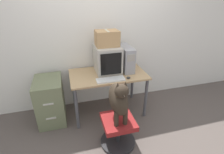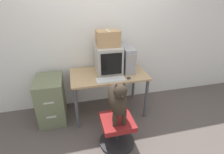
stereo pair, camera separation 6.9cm
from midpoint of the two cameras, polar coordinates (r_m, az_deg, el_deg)
The scene contains 11 objects.
ground_plane at distance 2.99m, azimuth -0.16°, elevation -14.82°, with size 12.00×12.00×0.00m, color #564C47.
wall_back at distance 3.07m, azimuth -4.09°, elevation 13.78°, with size 8.00×0.05×2.60m.
desk at distance 2.91m, azimuth -2.01°, elevation -0.56°, with size 1.23×0.71×0.75m.
crt_monitor at distance 2.87m, azimuth -2.21°, elevation 5.92°, with size 0.40×0.48×0.44m.
pc_tower at distance 2.95m, azimuth 3.83°, elevation 6.15°, with size 0.17×0.48×0.40m.
keyboard at distance 2.64m, azimuth -1.20°, elevation -0.85°, with size 0.43×0.15×0.03m.
computer_mouse at distance 2.69m, azimuth 4.66°, elevation -0.24°, with size 0.06×0.05×0.03m.
office_chair at distance 2.53m, azimuth 1.17°, elevation -17.03°, with size 0.50×0.50×0.42m.
dog at distance 2.21m, azimuth 1.25°, elevation -7.07°, with size 0.22×0.49×0.61m.
filing_cabinet at distance 3.04m, azimuth -20.05°, elevation -7.20°, with size 0.42×0.60×0.74m.
cardboard_box at distance 2.77m, azimuth -2.35°, elevation 12.49°, with size 0.36×0.26×0.24m.
Camera 1 is at (-0.62, -2.16, 1.97)m, focal length 28.00 mm.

